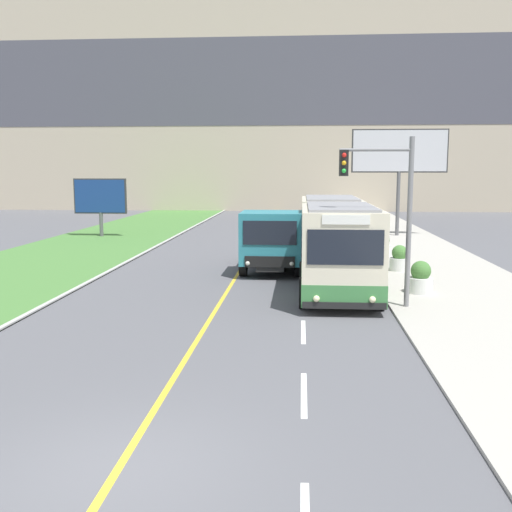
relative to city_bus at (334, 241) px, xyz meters
name	(u,v)px	position (x,y,z in m)	size (l,w,h in m)	color
ground_plane	(118,469)	(-3.96, -15.21, -1.62)	(300.00, 300.00, 0.00)	#56565B
lane_marking_centre	(177,407)	(-3.58, -12.85, -1.62)	(2.88, 140.00, 0.01)	gold
apartment_block_background	(279,92)	(-3.96, 44.51, 11.20)	(80.00, 8.04, 25.65)	#BCAD93
city_bus	(334,241)	(0.00, 0.00, 0.00)	(2.69, 11.74, 3.19)	beige
dump_truck	(272,241)	(-2.53, 2.00, -0.28)	(2.59, 6.33, 2.66)	black
car_distant	(317,224)	(-0.23, 17.60, -0.93)	(1.80, 4.30, 1.45)	black
traffic_light_mast	(388,200)	(1.37, -4.46, 1.82)	(2.28, 0.32, 5.38)	slate
billboard_large	(400,154)	(5.02, 16.62, 3.76)	(6.17, 0.24, 6.99)	#59595B
billboard_small	(100,198)	(-14.45, 15.07, 0.95)	(3.48, 0.24, 3.81)	#59595B
planter_round_near	(421,279)	(2.90, -2.27, -1.04)	(0.88, 0.88, 1.14)	silver
planter_round_second	(399,259)	(2.92, 2.44, -1.05)	(0.83, 0.83, 1.10)	silver
planter_round_third	(382,245)	(2.81, 7.16, -1.04)	(0.92, 0.92, 1.14)	silver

